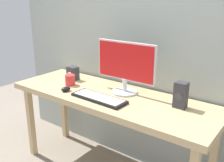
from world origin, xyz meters
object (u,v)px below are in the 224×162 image
at_px(speaker_right, 181,95).
at_px(audio_controller, 73,73).
at_px(mouse, 66,89).
at_px(coffee_mug, 70,80).
at_px(keyboard_primary, 99,98).
at_px(monitor, 126,66).
at_px(desk, 110,103).

height_order(speaker_right, audio_controller, speaker_right).
relative_size(mouse, coffee_mug, 0.87).
distance_m(keyboard_primary, speaker_right, 0.61).
relative_size(mouse, speaker_right, 0.43).
relative_size(mouse, audio_controller, 0.64).
bearing_deg(speaker_right, mouse, -163.48).
bearing_deg(coffee_mug, monitor, 15.38).
xyz_separation_m(speaker_right, audio_controller, (-1.09, -0.00, -0.03)).
height_order(desk, monitor, monitor).
height_order(monitor, audio_controller, monitor).
xyz_separation_m(speaker_right, coffee_mug, (-0.99, -0.13, -0.05)).
xyz_separation_m(monitor, coffee_mug, (-0.51, -0.14, -0.18)).
relative_size(keyboard_primary, speaker_right, 2.44).
height_order(desk, mouse, mouse).
relative_size(desk, speaker_right, 9.38).
relative_size(desk, mouse, 21.85).
bearing_deg(keyboard_primary, monitor, 74.08).
bearing_deg(keyboard_primary, audio_controller, 155.65).
xyz_separation_m(keyboard_primary, speaker_right, (0.56, 0.24, 0.08)).
bearing_deg(desk, monitor, 56.25).
height_order(audio_controller, coffee_mug, audio_controller).
bearing_deg(speaker_right, coffee_mug, -172.69).
distance_m(monitor, speaker_right, 0.51).
relative_size(desk, coffee_mug, 18.96).
relative_size(monitor, speaker_right, 2.85).
xyz_separation_m(desk, keyboard_primary, (0.00, -0.14, 0.09)).
relative_size(audio_controller, coffee_mug, 1.36).
distance_m(mouse, coffee_mug, 0.17).
xyz_separation_m(desk, audio_controller, (-0.52, 0.10, 0.14)).
bearing_deg(audio_controller, monitor, 1.38).
xyz_separation_m(monitor, audio_controller, (-0.60, -0.01, -0.17)).
bearing_deg(mouse, keyboard_primary, 21.49).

